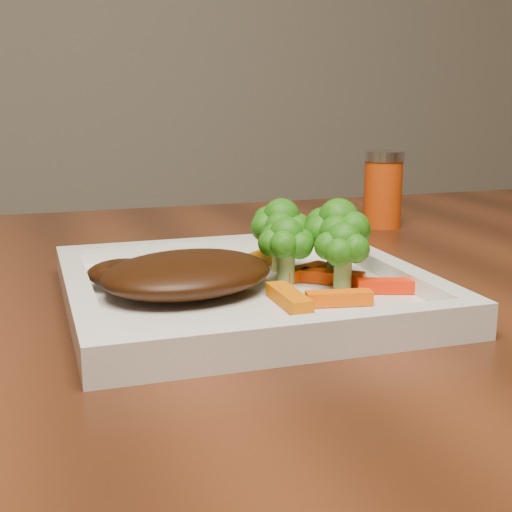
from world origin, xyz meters
name	(u,v)px	position (x,y,z in m)	size (l,w,h in m)	color
plate	(244,295)	(-0.01, 0.10, 0.76)	(0.27, 0.27, 0.01)	white
steak	(187,274)	(-0.06, 0.10, 0.78)	(0.14, 0.11, 0.03)	#361908
broccoli_0	(281,230)	(0.03, 0.15, 0.80)	(0.06, 0.06, 0.07)	#277513
broccoli_1	(338,240)	(0.07, 0.11, 0.79)	(0.06, 0.06, 0.06)	#206F12
broccoli_2	(343,253)	(0.06, 0.07, 0.79)	(0.05, 0.05, 0.06)	#2C6811
broccoli_3	(286,246)	(0.02, 0.10, 0.79)	(0.05, 0.05, 0.06)	#116B12
carrot_0	(339,298)	(0.04, 0.04, 0.77)	(0.05, 0.01, 0.01)	#FF5A04
carrot_1	(390,286)	(0.09, 0.05, 0.77)	(0.05, 0.01, 0.01)	#FF2604
carrot_2	(289,298)	(0.00, 0.05, 0.77)	(0.06, 0.02, 0.01)	orange
carrot_4	(253,262)	(0.01, 0.16, 0.77)	(0.06, 0.02, 0.01)	orange
carrot_5	(332,277)	(0.06, 0.09, 0.77)	(0.05, 0.01, 0.01)	red
carrot_6	(304,272)	(0.04, 0.11, 0.77)	(0.05, 0.01, 0.01)	#EE4703
spice_shaker	(383,189)	(0.24, 0.35, 0.80)	(0.05, 0.05, 0.09)	#C93F0B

